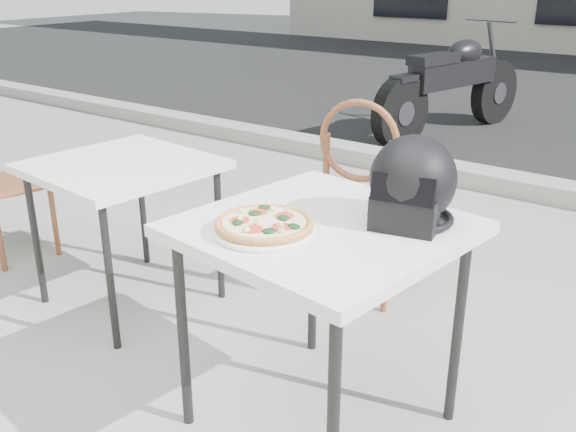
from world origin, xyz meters
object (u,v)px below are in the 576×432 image
Objects in this scene: pizza at (264,223)px; cafe_table_side at (122,175)px; helmet at (412,185)px; motorcycle at (452,86)px; cafe_table_main at (323,243)px; plate at (264,230)px; cafe_chair_main at (364,191)px.

cafe_table_side is at bearing 161.31° from pizza.
cafe_table_side is (-1.39, 0.04, -0.24)m from helmet.
cafe_table_side is at bearing -75.88° from motorcycle.
cafe_table_main is at bearing 60.57° from pizza.
cafe_table_main is at bearing -153.81° from helmet.
cafe_table_side is at bearing 170.48° from cafe_table_main.
motorcycle is (-1.50, 3.92, -0.40)m from helmet.
pizza is at bearing -144.30° from helmet.
cafe_chair_main is at bearing 103.57° from plate.
cafe_table_main is at bearing -59.94° from motorcycle.
pizza is at bearing -18.69° from cafe_table_side.
cafe_chair_main reaches higher than plate.
plate is at bearing -61.78° from motorcycle.
cafe_table_side is (-0.84, -0.65, 0.08)m from cafe_chair_main.
pizza is at bearing 93.68° from cafe_chair_main.
pizza is (-0.10, -0.17, 0.10)m from cafe_table_main.
motorcycle reaches higher than plate.
motorcycle is (-0.11, 3.88, -0.16)m from cafe_table_side.
plate is 0.47× the size of cafe_table_side.
plate is 4.43m from motorcycle.
plate is at bearing 93.67° from cafe_chair_main.
cafe_table_main is 2.68× the size of helmet.
cafe_table_main is 1.12× the size of cafe_table_side.
plate is 1.15m from cafe_table_side.
helmet reaches higher than plate.
motorcycle is at bearing 105.67° from pizza.
pizza is 0.38× the size of cafe_chair_main.
pizza reaches higher than cafe_table_main.
plate is at bearing -144.30° from helmet.
plate is 0.18× the size of motorcycle.
cafe_table_main is 0.22m from pizza.
cafe_chair_main is at bearing -61.13° from motorcycle.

